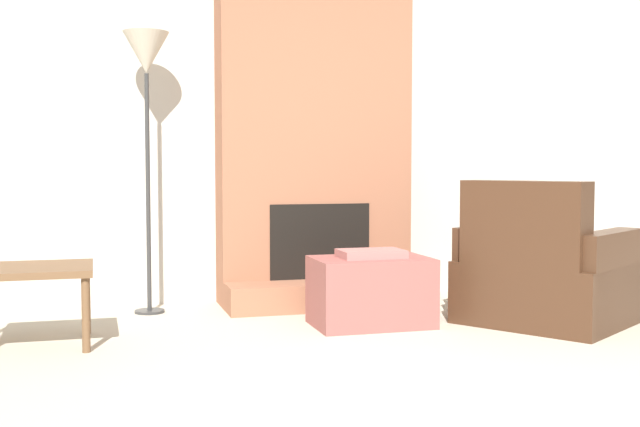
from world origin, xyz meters
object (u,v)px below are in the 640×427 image
armchair (542,280)px  floor_lamp_left (146,67)px  side_table (31,277)px  ottoman (371,290)px

armchair → floor_lamp_left: 2.94m
side_table → floor_lamp_left: size_ratio=0.35×
ottoman → armchair: armchair is taller
ottoman → side_table: bearing=-179.7°
armchair → side_table: 3.07m
floor_lamp_left → side_table: bearing=-129.8°
side_table → armchair: bearing=-4.5°
armchair → floor_lamp_left: size_ratio=0.66×
armchair → floor_lamp_left: floor_lamp_left is taller
ottoman → floor_lamp_left: size_ratio=0.38×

